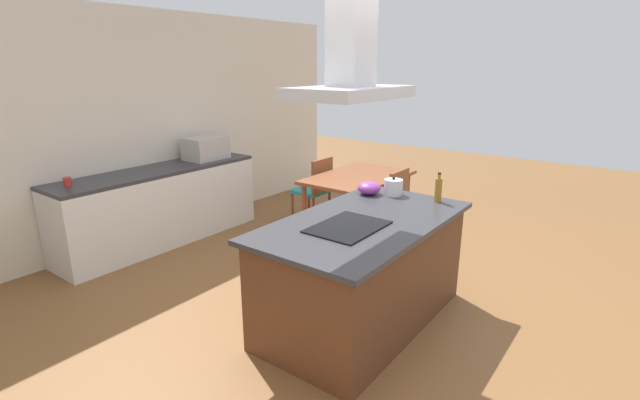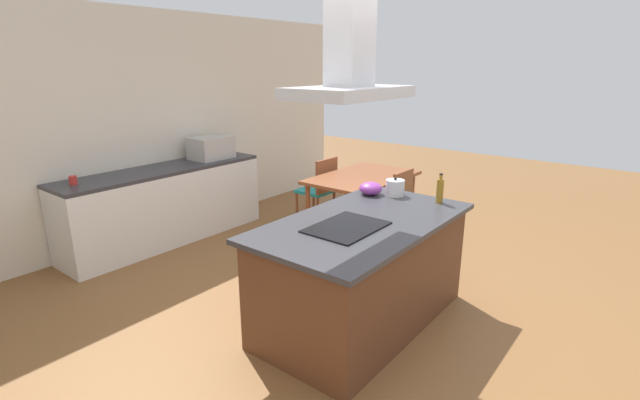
# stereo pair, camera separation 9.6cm
# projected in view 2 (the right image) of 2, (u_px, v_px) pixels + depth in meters

# --- Properties ---
(ground) EXTENTS (16.00, 16.00, 0.00)m
(ground) POSITION_uv_depth(u_px,v_px,m) (240.00, 272.00, 4.77)
(ground) COLOR brown
(wall_back) EXTENTS (7.20, 0.10, 2.70)m
(wall_back) POSITION_uv_depth(u_px,v_px,m) (134.00, 128.00, 5.42)
(wall_back) COLOR beige
(wall_back) RESTS_ON ground
(kitchen_island) EXTENTS (1.91, 1.06, 0.90)m
(kitchen_island) POSITION_uv_depth(u_px,v_px,m) (363.00, 271.00, 3.75)
(kitchen_island) COLOR #59331E
(kitchen_island) RESTS_ON ground
(cooktop) EXTENTS (0.60, 0.44, 0.01)m
(cooktop) POSITION_uv_depth(u_px,v_px,m) (347.00, 227.00, 3.44)
(cooktop) COLOR black
(cooktop) RESTS_ON kitchen_island
(tea_kettle) EXTENTS (0.22, 0.17, 0.17)m
(tea_kettle) POSITION_uv_depth(u_px,v_px,m) (395.00, 188.00, 4.26)
(tea_kettle) COLOR silver
(tea_kettle) RESTS_ON kitchen_island
(olive_oil_bottle) EXTENTS (0.06, 0.06, 0.26)m
(olive_oil_bottle) POSITION_uv_depth(u_px,v_px,m) (440.00, 190.00, 4.03)
(olive_oil_bottle) COLOR olive
(olive_oil_bottle) RESTS_ON kitchen_island
(mixing_bowl) EXTENTS (0.22, 0.22, 0.12)m
(mixing_bowl) POSITION_uv_depth(u_px,v_px,m) (371.00, 188.00, 4.29)
(mixing_bowl) COLOR purple
(mixing_bowl) RESTS_ON kitchen_island
(back_counter) EXTENTS (2.47, 0.62, 0.90)m
(back_counter) POSITION_uv_depth(u_px,v_px,m) (166.00, 205.00, 5.52)
(back_counter) COLOR silver
(back_counter) RESTS_ON ground
(countertop_microwave) EXTENTS (0.50, 0.38, 0.28)m
(countertop_microwave) POSITION_uv_depth(u_px,v_px,m) (211.00, 148.00, 5.91)
(countertop_microwave) COLOR #B2AFAA
(countertop_microwave) RESTS_ON back_counter
(coffee_mug_red) EXTENTS (0.08, 0.08, 0.09)m
(coffee_mug_red) POSITION_uv_depth(u_px,v_px,m) (73.00, 180.00, 4.65)
(coffee_mug_red) COLOR red
(coffee_mug_red) RESTS_ON back_counter
(dining_table) EXTENTS (1.40, 0.90, 0.75)m
(dining_table) POSITION_uv_depth(u_px,v_px,m) (363.00, 182.00, 5.69)
(dining_table) COLOR brown
(dining_table) RESTS_ON ground
(chair_facing_island) EXTENTS (0.42, 0.42, 0.89)m
(chair_facing_island) POSITION_uv_depth(u_px,v_px,m) (410.00, 204.00, 5.34)
(chair_facing_island) COLOR teal
(chair_facing_island) RESTS_ON ground
(chair_facing_back_wall) EXTENTS (0.42, 0.42, 0.89)m
(chair_facing_back_wall) POSITION_uv_depth(u_px,v_px,m) (320.00, 186.00, 6.13)
(chair_facing_back_wall) COLOR teal
(chair_facing_back_wall) RESTS_ON ground
(range_hood) EXTENTS (0.90, 0.55, 0.78)m
(range_hood) POSITION_uv_depth(u_px,v_px,m) (350.00, 60.00, 3.10)
(range_hood) COLOR #ADADB2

